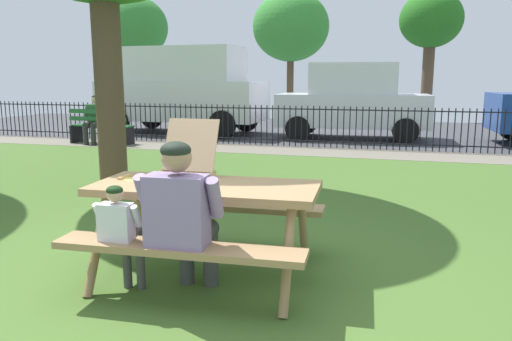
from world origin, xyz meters
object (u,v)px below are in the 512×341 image
far_tree_left (134,29)px  pizza_box_open (184,165)px  adult_at_table (182,215)px  person_on_park_bench (95,117)px  parked_car_far_left (183,88)px  pizza_slice_on_table (133,178)px  park_bench_left (101,127)px  picnic_table_foreground (206,205)px  child_at_table (121,230)px  far_tree_center (431,22)px  parked_car_left (353,101)px  far_tree_midleft (291,27)px

far_tree_left → pizza_box_open: bearing=-59.7°
far_tree_left → adult_at_table: bearing=-60.0°
person_on_park_bench → parked_car_far_left: bearing=66.9°
pizza_slice_on_table → park_bench_left: size_ratio=0.14×
picnic_table_foreground → park_bench_left: bearing=128.3°
child_at_table → far_tree_center: 18.47m
pizza_box_open → parked_car_left: size_ratio=0.15×
picnic_table_foreground → person_on_park_bench: person_on_park_bench is taller
person_on_park_bench → far_tree_midleft: 11.15m
parked_car_left → far_tree_center: 8.46m
park_bench_left → far_tree_left: far_tree_left is taller
pizza_slice_on_table → child_at_table: size_ratio=0.26×
picnic_table_foreground → pizza_box_open: 0.41m
parked_car_far_left → far_tree_midleft: far_tree_midleft is taller
far_tree_center → park_bench_left: bearing=-127.9°
child_at_table → far_tree_midleft: (-2.52, 17.94, 3.17)m
far_tree_midleft → person_on_park_bench: bearing=-104.6°
picnic_table_foreground → park_bench_left: park_bench_left is taller
pizza_slice_on_table → far_tree_midleft: far_tree_midleft is taller
picnic_table_foreground → park_bench_left: size_ratio=1.16×
pizza_slice_on_table → far_tree_left: far_tree_left is taller
far_tree_center → pizza_box_open: bearing=-99.4°
adult_at_table → child_at_table: adult_at_table is taller
person_on_park_bench → parked_car_left: bearing=24.2°
far_tree_left → far_tree_center: (12.91, 0.00, -0.08)m
far_tree_left → far_tree_midleft: (7.35, 0.00, -0.12)m
child_at_table → pizza_box_open: bearing=74.9°
picnic_table_foreground → parked_car_left: 9.71m
pizza_box_open → adult_at_table: 0.75m
picnic_table_foreground → far_tree_center: bearing=81.5°
person_on_park_bench → parked_car_far_left: (1.15, 2.69, 0.65)m
person_on_park_bench → adult_at_table: bearing=-52.8°
parked_car_far_left → far_tree_center: size_ratio=0.97×
far_tree_left → child_at_table: bearing=-61.2°
far_tree_center → far_tree_left: bearing=180.0°
parked_car_far_left → far_tree_midleft: (1.55, 7.69, 2.39)m
person_on_park_bench → far_tree_left: 11.81m
pizza_slice_on_table → adult_at_table: size_ratio=0.19×
picnic_table_foreground → far_tree_center: 17.85m
child_at_table → person_on_park_bench: person_on_park_bench is taller
pizza_slice_on_table → adult_at_table: 0.89m
child_at_table → parked_car_left: size_ratio=0.22×
far_tree_center → adult_at_table: bearing=-98.2°
picnic_table_foreground → adult_at_table: (0.02, -0.50, 0.06)m
pizza_box_open → parked_car_left: bearing=86.5°
child_at_table → far_tree_left: bearing=118.8°
adult_at_table → parked_car_left: parked_car_left is taller
park_bench_left → parked_car_left: 6.47m
parked_car_far_left → far_tree_center: bearing=47.2°
person_on_park_bench → parked_car_far_left: parked_car_far_left is taller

